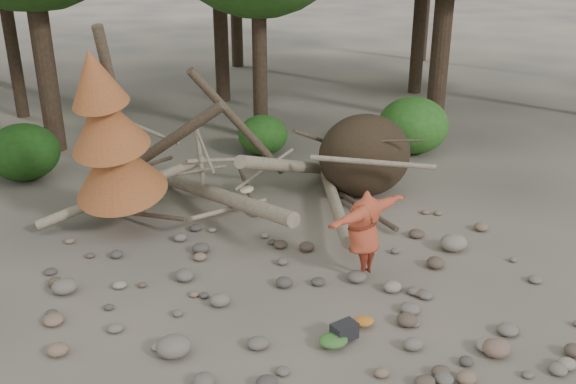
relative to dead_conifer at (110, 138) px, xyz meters
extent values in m
plane|color=#514C44|center=(3.12, -3.37, -2.11)|extent=(120.00, 120.00, 0.00)
ellipsoid|color=#332619|center=(5.72, 0.93, -1.12)|extent=(2.20, 1.87, 1.98)
cylinder|color=gray|center=(2.12, 0.33, -1.56)|extent=(2.61, 5.11, 1.08)
cylinder|color=gray|center=(3.92, 0.83, -1.21)|extent=(3.18, 3.71, 1.90)
cylinder|color=brown|center=(0.92, 1.23, -0.71)|extent=(3.08, 1.91, 2.49)
cylinder|color=gray|center=(4.72, 0.13, -1.76)|extent=(1.13, 4.98, 0.43)
cylinder|color=brown|center=(2.82, 1.43, -0.31)|extent=(2.39, 1.03, 2.89)
cylinder|color=gray|center=(0.12, 0.63, -1.41)|extent=(3.71, 0.86, 1.20)
cylinder|color=#4C3F30|center=(0.62, 0.13, -1.81)|extent=(1.52, 1.70, 0.49)
cylinder|color=gray|center=(3.32, 1.03, -1.31)|extent=(1.57, 0.85, 0.69)
cylinder|color=#4C3F30|center=(4.92, 1.53, -0.91)|extent=(1.92, 1.25, 1.10)
cylinder|color=gray|center=(1.92, 0.83, -0.61)|extent=(0.37, 1.42, 0.85)
cylinder|color=#4C3F30|center=(5.32, -0.17, -1.96)|extent=(0.79, 2.54, 0.12)
cylinder|color=gray|center=(2.32, -0.27, -1.66)|extent=(1.78, 1.11, 0.29)
cylinder|color=#4C3F30|center=(0.22, 0.43, 0.09)|extent=(0.67, 1.13, 4.35)
cone|color=brown|center=(0.06, 0.12, -0.61)|extent=(2.06, 2.13, 1.86)
cone|color=brown|center=(-0.05, -0.09, 0.39)|extent=(1.71, 1.78, 1.65)
cone|color=brown|center=(-0.14, -0.28, 1.29)|extent=(1.23, 1.30, 1.41)
cylinder|color=#38281C|center=(4.12, 5.83, 1.46)|extent=(0.44, 0.44, 7.14)
cylinder|color=#38281C|center=(-3.38, 10.13, 1.67)|extent=(0.42, 0.42, 7.56)
ellipsoid|color=#1C4512|center=(-2.38, 3.83, -1.39)|extent=(1.80, 1.80, 1.44)
ellipsoid|color=#255819|center=(3.92, 4.43, -1.55)|extent=(1.40, 1.40, 1.12)
ellipsoid|color=#2F6820|center=(8.12, 3.63, -1.31)|extent=(2.00, 2.00, 1.60)
imported|color=#A73E25|center=(4.39, -2.87, -1.21)|extent=(2.03, 1.49, 1.64)
cylinder|color=tan|center=(2.33, -2.56, -0.31)|extent=(0.29, 0.29, 0.08)
cube|color=black|center=(3.46, -4.73, -1.98)|extent=(0.46, 0.39, 0.26)
ellipsoid|color=#366528|center=(3.25, -4.86, -2.03)|extent=(0.45, 0.38, 0.17)
ellipsoid|color=#B7651F|center=(3.88, -4.43, -2.05)|extent=(0.34, 0.28, 0.12)
ellipsoid|color=#696358|center=(0.85, -4.50, -1.95)|extent=(0.53, 0.48, 0.32)
ellipsoid|color=brown|center=(5.59, -5.58, -1.98)|extent=(0.43, 0.39, 0.26)
ellipsoid|color=gray|center=(6.52, -2.27, -1.95)|extent=(0.55, 0.50, 0.33)
ellipsoid|color=#696159|center=(-0.92, -2.26, -1.98)|extent=(0.45, 0.40, 0.27)
camera|label=1|loc=(0.75, -12.70, 3.86)|focal=40.00mm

